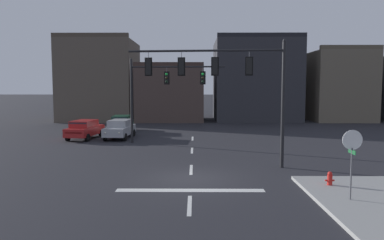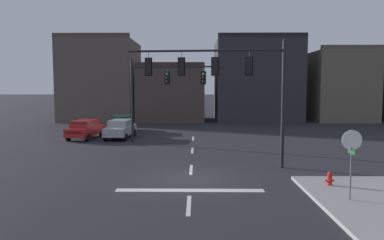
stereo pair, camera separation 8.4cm
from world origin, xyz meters
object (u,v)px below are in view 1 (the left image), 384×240
object	(u,v)px
signal_mast_near_side	(228,77)
signal_mast_far_side	(159,87)
stop_sign	(352,148)
car_lot_middle	(122,123)
car_lot_nearside	(85,129)
car_lot_farside	(120,129)
fire_hydrant	(330,181)

from	to	relation	value
signal_mast_near_side	signal_mast_far_side	size ratio (longest dim) A/B	1.16
stop_sign	car_lot_middle	xyz separation A→B (m)	(-13.23, 22.60, -1.29)
car_lot_nearside	car_lot_farside	xyz separation A→B (m)	(2.94, 0.35, 0.00)
stop_sign	car_lot_farside	size ratio (longest dim) A/B	0.62
stop_sign	car_lot_middle	size ratio (longest dim) A/B	0.63
car_lot_middle	car_lot_farside	size ratio (longest dim) A/B	0.99
signal_mast_near_side	signal_mast_far_side	bearing A→B (deg)	118.45
signal_mast_far_side	fire_hydrant	distance (m)	16.32
signal_mast_near_side	car_lot_nearside	xyz separation A→B (m)	(-11.27, 10.89, -4.13)
signal_mast_far_side	fire_hydrant	bearing A→B (deg)	-56.20
signal_mast_far_side	fire_hydrant	xyz separation A→B (m)	(8.78, -13.12, -4.14)
car_lot_farside	fire_hydrant	world-z (taller)	car_lot_farside
car_lot_farside	signal_mast_far_side	bearing A→B (deg)	-35.28
signal_mast_far_side	signal_mast_near_side	bearing A→B (deg)	-61.55
car_lot_middle	fire_hydrant	distance (m)	24.40
signal_mast_far_side	car_lot_middle	world-z (taller)	signal_mast_far_side
signal_mast_far_side	car_lot_farside	bearing A→B (deg)	144.72
signal_mast_far_side	car_lot_nearside	size ratio (longest dim) A/B	1.61
car_lot_farside	fire_hydrant	distance (m)	20.02
stop_sign	car_lot_farside	world-z (taller)	stop_sign
car_lot_nearside	car_lot_farside	size ratio (longest dim) A/B	1.01
stop_sign	car_lot_nearside	size ratio (longest dim) A/B	0.61
stop_sign	car_lot_nearside	bearing A→B (deg)	131.43
car_lot_nearside	fire_hydrant	bearing A→B (deg)	-44.96
signal_mast_far_side	fire_hydrant	world-z (taller)	signal_mast_far_side
signal_mast_near_side	car_lot_farside	distance (m)	14.58
signal_mast_near_side	fire_hydrant	bearing A→B (deg)	-47.45
signal_mast_near_side	stop_sign	distance (m)	8.24
car_lot_nearside	car_lot_middle	size ratio (longest dim) A/B	1.02
car_lot_nearside	car_lot_middle	world-z (taller)	same
car_lot_farside	fire_hydrant	xyz separation A→B (m)	(12.42, -15.69, -0.53)
signal_mast_far_side	car_lot_middle	distance (m)	9.34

